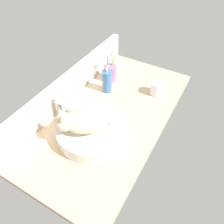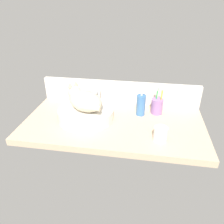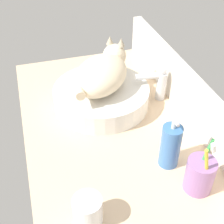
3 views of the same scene
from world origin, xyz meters
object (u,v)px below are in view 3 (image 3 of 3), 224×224
Objects in this scene: sink_basin at (102,96)px; faucet at (158,82)px; cat at (103,72)px; soap_dispenser at (170,146)px; water_glass at (88,212)px; toothbrush_cup at (200,174)px.

faucet reaches higher than sink_basin.
cat reaches higher than soap_dispenser.
sink_basin is 35.84cm from soap_dispenser.
cat is at bearing 160.12° from water_glass.
faucet is (2.55, 20.79, 3.66)cm from sink_basin.
toothbrush_cup is (45.67, 14.17, -7.73)cm from cat.
faucet is at bearing 79.60° from cat.
water_glass is at bearing -87.32° from toothbrush_cup.
toothbrush_cup reaches higher than soap_dispenser.
toothbrush_cup is at bearing -7.91° from faucet.
toothbrush_cup is at bearing 92.68° from water_glass.
cat reaches higher than sink_basin.
faucet is at bearing 83.00° from sink_basin.
soap_dispenser is (33.94, 11.01, 3.43)cm from sink_basin.
soap_dispenser is (31.39, -9.78, -0.23)cm from faucet.
toothbrush_cup is at bearing 18.56° from sink_basin.
sink_basin is at bearing -35.14° from cat.
faucet is 1.67× the size of water_glass.
soap_dispenser reaches higher than faucet.
water_glass reaches higher than sink_basin.
toothbrush_cup is (10.61, 3.95, -1.75)cm from soap_dispenser.
water_glass is (43.45, -37.04, -3.81)cm from faucet.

